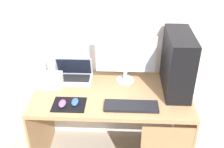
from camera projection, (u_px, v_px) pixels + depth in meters
wall_back at (114, 17)px, 2.32m from camera, size 4.00×0.05×2.60m
desk at (114, 109)px, 2.34m from camera, size 1.32×0.68×0.77m
pc_tower at (177, 63)px, 2.19m from camera, size 0.20×0.48×0.50m
monitor at (126, 57)px, 2.30m from camera, size 0.51×0.16×0.43m
laptop at (74, 75)px, 2.43m from camera, size 0.33×0.21×0.21m
speaker at (52, 67)px, 2.44m from camera, size 0.08×0.08×0.19m
projector at (50, 80)px, 2.32m from camera, size 0.20×0.14×0.11m
keyboard at (131, 106)px, 2.08m from camera, size 0.42×0.14×0.02m
mousepad at (69, 105)px, 2.11m from camera, size 0.26×0.20×0.00m
mouse_left at (75, 102)px, 2.11m from camera, size 0.06×0.10×0.03m
mouse_right at (62, 104)px, 2.09m from camera, size 0.06×0.10×0.03m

